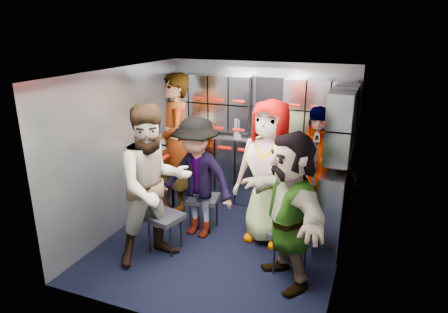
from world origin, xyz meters
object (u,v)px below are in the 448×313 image
at_px(attendant_standing, 176,144).
at_px(attendant_arc_d, 313,175).
at_px(jump_seat_center, 272,203).
at_px(attendant_arc_c, 269,173).
at_px(jump_seat_near_right, 291,237).
at_px(attendant_arc_e, 289,210).
at_px(jump_seat_mid_left, 204,200).
at_px(attendant_arc_a, 154,185).
at_px(attendant_arc_b, 197,178).
at_px(jump_seat_near_left, 165,219).
at_px(jump_seat_mid_right, 313,202).

height_order(attendant_standing, attendant_arc_d, attendant_standing).
height_order(jump_seat_center, attendant_arc_d, attendant_arc_d).
bearing_deg(jump_seat_center, attendant_arc_d, 2.47).
bearing_deg(attendant_arc_c, attendant_arc_d, 31.92).
xyz_separation_m(jump_seat_near_right, attendant_standing, (-1.90, 0.97, 0.58)).
bearing_deg(jump_seat_near_right, attendant_arc_c, 125.56).
height_order(jump_seat_center, attendant_arc_c, attendant_arc_c).
distance_m(attendant_standing, attendant_arc_e, 2.23).
bearing_deg(jump_seat_mid_left, attendant_standing, 145.64).
height_order(jump_seat_mid_left, attendant_arc_a, attendant_arc_a).
height_order(jump_seat_near_right, attendant_arc_b, attendant_arc_b).
relative_size(jump_seat_near_left, attendant_arc_b, 0.30).
relative_size(jump_seat_center, attendant_arc_c, 0.26).
height_order(jump_seat_mid_right, attendant_arc_e, attendant_arc_e).
distance_m(jump_seat_near_right, attendant_arc_c, 0.87).
distance_m(jump_seat_mid_right, attendant_arc_e, 1.22).
distance_m(jump_seat_near_left, jump_seat_mid_left, 0.70).
distance_m(jump_seat_mid_left, attendant_standing, 0.96).
bearing_deg(attendant_arc_e, attendant_arc_c, 167.15).
height_order(jump_seat_near_left, attendant_standing, attendant_standing).
distance_m(jump_seat_mid_right, attendant_standing, 2.06).
relative_size(jump_seat_mid_right, attendant_arc_e, 0.29).
bearing_deg(attendant_standing, jump_seat_mid_left, 22.10).
bearing_deg(jump_seat_near_right, jump_seat_mid_left, 156.79).
distance_m(jump_seat_center, attendant_arc_c, 0.51).
height_order(jump_seat_near_left, attendant_arc_b, attendant_arc_b).
bearing_deg(jump_seat_center, jump_seat_near_right, -61.29).
distance_m(attendant_arc_a, attendant_arc_b, 0.71).
height_order(attendant_arc_a, attendant_arc_b, attendant_arc_a).
height_order(jump_seat_mid_right, attendant_standing, attendant_standing).
xyz_separation_m(attendant_standing, attendant_arc_b, (0.62, -0.60, -0.22)).
bearing_deg(attendant_arc_e, jump_seat_near_left, -133.83).
bearing_deg(attendant_arc_a, jump_seat_center, -7.41).
bearing_deg(jump_seat_near_right, jump_seat_center, 118.71).
xyz_separation_m(jump_seat_near_left, attendant_arc_c, (1.07, 0.71, 0.49)).
distance_m(jump_seat_mid_left, attendant_arc_c, 1.00).
relative_size(jump_seat_near_right, attendant_arc_d, 0.29).
bearing_deg(attendant_arc_c, jump_seat_mid_left, -167.62).
relative_size(attendant_arc_c, attendant_arc_e, 1.09).
bearing_deg(attendant_arc_b, attendant_arc_a, -99.08).
distance_m(jump_seat_mid_right, jump_seat_near_right, 0.97).
relative_size(attendant_arc_b, attendant_arc_c, 0.87).
bearing_deg(jump_seat_center, attendant_arc_a, -134.86).
height_order(attendant_standing, attendant_arc_c, attendant_standing).
height_order(jump_seat_center, attendant_standing, attendant_standing).
bearing_deg(attendant_arc_d, jump_seat_mid_right, 86.21).
bearing_deg(attendant_standing, attendant_arc_a, -15.46).
bearing_deg(jump_seat_near_left, attendant_arc_b, 67.78).
height_order(jump_seat_mid_left, jump_seat_center, jump_seat_center).
bearing_deg(jump_seat_mid_left, jump_seat_mid_right, 17.14).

